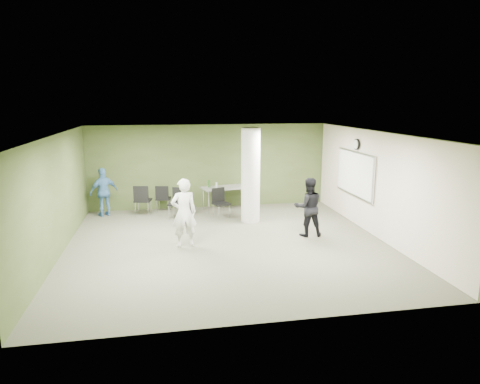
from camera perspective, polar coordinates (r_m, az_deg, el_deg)
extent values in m
plane|color=#4F503F|center=(10.95, -1.64, -6.96)|extent=(8.00, 8.00, 0.00)
plane|color=white|center=(10.38, -1.73, 7.81)|extent=(8.00, 8.00, 0.00)
cube|color=#3D5025|center=(14.48, -4.08, 3.44)|extent=(8.00, 2.80, 0.02)
cube|color=#3D5025|center=(10.74, -23.28, -0.58)|extent=(0.02, 8.00, 2.80)
cube|color=beige|center=(11.84, 17.83, 0.93)|extent=(0.02, 8.00, 2.80)
cylinder|color=silver|center=(12.68, 1.42, 2.23)|extent=(0.56, 0.56, 2.80)
cube|color=silver|center=(12.85, 15.09, 2.39)|extent=(0.04, 2.30, 1.30)
cube|color=white|center=(12.84, 14.99, 2.39)|extent=(0.02, 2.20, 1.20)
cylinder|color=black|center=(12.74, 15.30, 6.16)|extent=(0.05, 0.32, 0.32)
cylinder|color=white|center=(12.72, 15.17, 6.16)|extent=(0.02, 0.26, 0.26)
cube|color=gray|center=(14.12, -1.71, 0.62)|extent=(1.76, 1.05, 0.04)
cylinder|color=silver|center=(13.70, -4.19, -1.45)|extent=(0.04, 0.04, 0.74)
cylinder|color=silver|center=(14.22, 1.51, -0.92)|extent=(0.04, 0.04, 0.74)
cylinder|color=silver|center=(14.24, -4.91, -0.94)|extent=(0.04, 0.04, 0.74)
cylinder|color=silver|center=(14.74, 0.61, -0.45)|extent=(0.04, 0.04, 0.74)
cylinder|color=#224F1A|center=(14.03, -4.14, 1.12)|extent=(0.07, 0.07, 0.25)
cylinder|color=#B2B2B7|center=(13.97, -3.16, 0.94)|extent=(0.06, 0.06, 0.18)
cylinder|color=#4C4C4C|center=(14.15, -7.00, -1.96)|extent=(0.27, 0.27, 0.32)
cube|color=black|center=(13.89, -12.81, -1.08)|extent=(0.58, 0.58, 0.05)
cube|color=black|center=(13.62, -13.08, -0.21)|extent=(0.47, 0.13, 0.48)
cylinder|color=silver|center=(14.09, -11.77, -1.89)|extent=(0.02, 0.02, 0.46)
cylinder|color=silver|center=(14.18, -13.36, -1.87)|extent=(0.02, 0.02, 0.46)
cylinder|color=silver|center=(13.71, -12.14, -2.30)|extent=(0.02, 0.02, 0.46)
cylinder|color=silver|center=(13.81, -13.77, -2.28)|extent=(0.02, 0.02, 0.46)
cube|color=black|center=(14.23, -10.17, -0.85)|extent=(0.52, 0.52, 0.05)
cube|color=black|center=(13.99, -10.37, -0.08)|extent=(0.42, 0.12, 0.43)
cylinder|color=silver|center=(14.42, -9.28, -1.57)|extent=(0.02, 0.02, 0.41)
cylinder|color=silver|center=(14.49, -10.70, -1.55)|extent=(0.02, 0.02, 0.41)
cylinder|color=silver|center=(14.08, -9.56, -1.91)|extent=(0.02, 0.02, 0.41)
cylinder|color=silver|center=(14.15, -11.00, -1.90)|extent=(0.02, 0.02, 0.41)
cube|color=black|center=(13.28, -8.38, -1.60)|extent=(0.62, 0.62, 0.05)
cube|color=black|center=(13.42, -8.08, -0.34)|extent=(0.43, 0.22, 0.46)
cylinder|color=silver|center=(13.24, -9.44, -2.75)|extent=(0.02, 0.02, 0.44)
cylinder|color=silver|center=(13.10, -7.87, -2.86)|extent=(0.02, 0.02, 0.44)
cylinder|color=silver|center=(13.58, -8.81, -2.34)|extent=(0.02, 0.02, 0.44)
cylinder|color=silver|center=(13.45, -7.29, -2.45)|extent=(0.02, 0.02, 0.44)
cube|color=black|center=(13.24, -2.50, -1.58)|extent=(0.58, 0.58, 0.05)
cube|color=black|center=(13.36, -2.93, -0.37)|extent=(0.42, 0.19, 0.44)
cylinder|color=silver|center=(13.05, -2.84, -2.84)|extent=(0.02, 0.02, 0.42)
cylinder|color=silver|center=(13.22, -1.39, -2.63)|extent=(0.02, 0.02, 0.42)
cylinder|color=silver|center=(13.38, -3.58, -2.48)|extent=(0.02, 0.02, 0.42)
cylinder|color=silver|center=(13.54, -2.16, -2.28)|extent=(0.02, 0.02, 0.42)
imported|color=white|center=(10.63, -7.49, -2.78)|extent=(0.68, 0.49, 1.73)
imported|color=black|center=(11.54, 9.09, -1.99)|extent=(0.81, 0.66, 1.59)
imported|color=teal|center=(14.04, -17.69, -0.01)|extent=(0.97, 0.76, 1.53)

